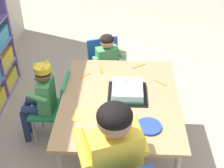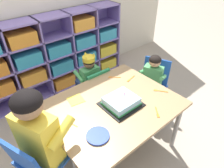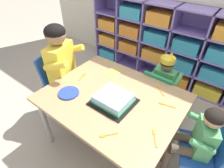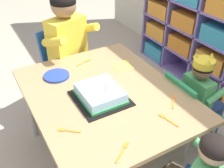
# 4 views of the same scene
# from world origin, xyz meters

# --- Properties ---
(ground) EXTENTS (16.00, 16.00, 0.00)m
(ground) POSITION_xyz_m (0.00, 0.00, 0.00)
(ground) COLOR tan
(storage_cubby_shelf) EXTENTS (2.49, 0.30, 1.06)m
(storage_cubby_shelf) POSITION_xyz_m (-0.03, 1.37, 0.49)
(storage_cubby_shelf) COLOR #7F6BB2
(storage_cubby_shelf) RESTS_ON ground
(activity_table) EXTENTS (1.12, 0.90, 0.62)m
(activity_table) POSITION_xyz_m (0.00, 0.00, 0.56)
(activity_table) COLOR #A37F56
(activity_table) RESTS_ON ground
(classroom_chair_blue) EXTENTS (0.32, 0.34, 0.66)m
(classroom_chair_blue) POSITION_xyz_m (0.19, 0.56, 0.37)
(classroom_chair_blue) COLOR #238451
(classroom_chair_blue) RESTS_ON ground
(child_with_crown) EXTENTS (0.30, 0.31, 0.81)m
(child_with_crown) POSITION_xyz_m (0.19, 0.67, 0.50)
(child_with_crown) COLOR #4C9E5B
(child_with_crown) RESTS_ON ground
(classroom_chair_adult_side) EXTENTS (0.45, 0.44, 0.76)m
(classroom_chair_adult_side) POSITION_xyz_m (-0.72, 0.00, 0.48)
(classroom_chair_adult_side) COLOR #1E4CA8
(classroom_chair_adult_side) RESTS_ON ground
(adult_helper_seated) EXTENTS (0.48, 0.47, 1.08)m
(adult_helper_seated) POSITION_xyz_m (-0.61, 0.04, 0.67)
(adult_helper_seated) COLOR yellow
(adult_helper_seated) RESTS_ON ground
(classroom_chair_guest_side) EXTENTS (0.40, 0.42, 0.68)m
(classroom_chair_guest_side) POSITION_xyz_m (0.78, 0.16, 0.40)
(classroom_chair_guest_side) COLOR #1E4CA8
(classroom_chair_guest_side) RESTS_ON ground
(guest_at_table_side) EXTENTS (0.34, 0.34, 0.79)m
(guest_at_table_side) POSITION_xyz_m (0.69, 0.12, 0.50)
(guest_at_table_side) COLOR #4C9E5B
(guest_at_table_side) RESTS_ON ground
(birthday_cake_on_tray) EXTENTS (0.32, 0.30, 0.11)m
(birthday_cake_on_tray) POSITION_xyz_m (0.05, -0.05, 0.65)
(birthday_cake_on_tray) COLOR black
(birthday_cake_on_tray) RESTS_ON activity_table
(paper_plate_stack) EXTENTS (0.17, 0.17, 0.01)m
(paper_plate_stack) POSITION_xyz_m (-0.32, -0.20, 0.63)
(paper_plate_stack) COLOR #233DA3
(paper_plate_stack) RESTS_ON activity_table
(paper_napkin_square) EXTENTS (0.15, 0.15, 0.00)m
(paper_napkin_square) POSITION_xyz_m (-0.22, 0.26, 0.62)
(paper_napkin_square) COLOR #F4DB4C
(paper_napkin_square) RESTS_ON activity_table
(fork_at_table_front_edge) EXTENTS (0.13, 0.04, 0.00)m
(fork_at_table_front_edge) POSITION_xyz_m (0.40, 0.18, 0.62)
(fork_at_table_front_edge) COLOR orange
(fork_at_table_front_edge) RESTS_ON activity_table
(fork_by_napkin) EXTENTS (0.09, 0.11, 0.00)m
(fork_by_napkin) POSITION_xyz_m (0.21, -0.33, 0.62)
(fork_by_napkin) COLOR orange
(fork_by_napkin) RESTS_ON activity_table
(fork_scattered_mid_table) EXTENTS (0.11, 0.10, 0.00)m
(fork_scattered_mid_table) POSITION_xyz_m (0.29, 0.31, 0.62)
(fork_scattered_mid_table) COLOR orange
(fork_scattered_mid_table) RESTS_ON activity_table
(fork_near_cake_tray) EXTENTS (0.05, 0.13, 0.00)m
(fork_near_cake_tray) POSITION_xyz_m (-0.40, 0.05, 0.62)
(fork_near_cake_tray) COLOR orange
(fork_near_cake_tray) RESTS_ON activity_table
(fork_near_child_seat) EXTENTS (0.09, 0.12, 0.00)m
(fork_near_child_seat) POSITION_xyz_m (0.47, -0.15, 0.62)
(fork_near_child_seat) COLOR orange
(fork_near_child_seat) RESTS_ON activity_table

